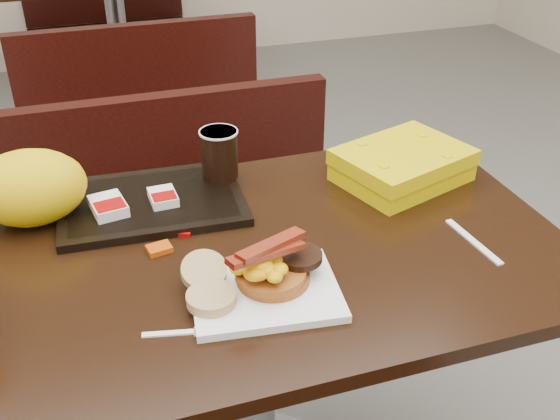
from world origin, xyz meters
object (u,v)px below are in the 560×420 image
object	(u,v)px
table_near	(252,394)
fork	(168,333)
pancake_stack	(273,274)
tray	(152,202)
bench_near_n	(189,231)
bench_far_s	(137,93)
table_far	(120,45)
hashbrown_sleeve_left	(108,206)
hashbrown_sleeve_right	(163,197)
knife	(473,241)
paper_bag	(30,188)
coffee_cup_far	(220,154)
platter	(265,292)
clamshell	(402,165)
bench_far_n	(108,15)

from	to	relation	value
table_near	fork	bearing A→B (deg)	-134.69
pancake_stack	table_near	bearing A→B (deg)	96.52
tray	bench_near_n	bearing A→B (deg)	76.45
bench_far_s	tray	distance (m)	1.73
table_far	hashbrown_sleeve_left	world-z (taller)	hashbrown_sleeve_left
bench_far_s	fork	distance (m)	2.12
table_near	hashbrown_sleeve_right	world-z (taller)	hashbrown_sleeve_right
knife	paper_bag	world-z (taller)	paper_bag
fork	coffee_cup_far	bearing A→B (deg)	78.93
knife	tray	world-z (taller)	tray
fork	hashbrown_sleeve_left	world-z (taller)	hashbrown_sleeve_left
coffee_cup_far	table_far	bearing A→B (deg)	90.38
knife	bench_far_s	bearing A→B (deg)	-173.04
table_far	hashbrown_sleeve_right	xyz separation A→B (m)	(-0.12, -2.40, 0.40)
paper_bag	bench_far_s	bearing A→B (deg)	77.51
knife	platter	bearing A→B (deg)	-90.43
clamshell	tray	bearing A→B (deg)	155.91
bench_far_n	fork	bearing A→B (deg)	-92.93
bench_far_s	tray	bearing A→B (deg)	-94.86
table_near	fork	size ratio (longest dim) A/B	10.71
bench_far_n	platter	world-z (taller)	platter
fork	paper_bag	world-z (taller)	paper_bag
knife	hashbrown_sleeve_right	bearing A→B (deg)	-124.27
hashbrown_sleeve_left	clamshell	bearing A→B (deg)	-12.81
fork	coffee_cup_far	distance (m)	0.49
knife	tray	size ratio (longest dim) A/B	0.43
table_near	bench_far_s	distance (m)	1.90
bench_far_s	coffee_cup_far	size ratio (longest dim) A/B	9.38
pancake_stack	paper_bag	world-z (taller)	paper_bag
platter	table_near	bearing A→B (deg)	94.05
pancake_stack	hashbrown_sleeve_right	size ratio (longest dim) A/B	1.76
paper_bag	knife	bearing A→B (deg)	-23.18
pancake_stack	knife	bearing A→B (deg)	1.91
knife	paper_bag	bearing A→B (deg)	-117.91
bench_far_s	table_near	bearing A→B (deg)	-90.00
bench_far_n	platter	size ratio (longest dim) A/B	4.08
hashbrown_sleeve_right	knife	bearing A→B (deg)	-32.14
knife	hashbrown_sleeve_left	xyz separation A→B (m)	(-0.64, 0.30, 0.03)
clamshell	hashbrown_sleeve_left	bearing A→B (deg)	158.84
tray	hashbrown_sleeve_right	size ratio (longest dim) A/B	5.25
coffee_cup_far	bench_far_s	bearing A→B (deg)	90.54
fork	table_near	bearing A→B (deg)	57.52
table_far	fork	size ratio (longest dim) A/B	10.71
coffee_cup_far	knife	bearing A→B (deg)	-43.07
bench_far_n	hashbrown_sleeve_right	bearing A→B (deg)	-92.24
tray	bench_far_n	bearing A→B (deg)	90.32
fork	knife	bearing A→B (deg)	19.55
bench_far_s	bench_far_n	bearing A→B (deg)	90.00
bench_far_n	tray	distance (m)	3.11
bench_near_n	clamshell	bearing A→B (deg)	-53.55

